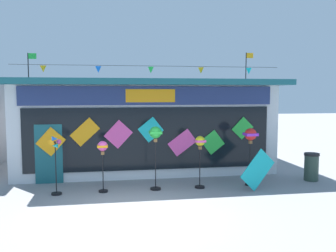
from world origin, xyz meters
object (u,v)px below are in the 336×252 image
wind_spinner_center_right (200,148)px  wind_spinner_right (250,138)px  wind_spinner_far_left (55,158)px  display_kite_on_ground (258,170)px  wind_spinner_center_left (155,138)px  wind_spinner_left (103,152)px  kite_shop_building (143,123)px  trash_bin (311,167)px

wind_spinner_center_right → wind_spinner_right: wind_spinner_right is taller
wind_spinner_far_left → display_kite_on_ground: 6.22m
wind_spinner_far_left → wind_spinner_center_right: 4.45m
wind_spinner_center_left → wind_spinner_center_right: wind_spinner_center_left is taller
wind_spinner_far_left → wind_spinner_center_left: 3.06m
wind_spinner_far_left → wind_spinner_center_right: wind_spinner_far_left is taller
display_kite_on_ground → wind_spinner_left: bearing=173.7°
kite_shop_building → wind_spinner_far_left: size_ratio=5.62×
wind_spinner_center_left → trash_bin: 5.64m
wind_spinner_center_right → trash_bin: 4.18m
trash_bin → wind_spinner_center_right: bearing=-175.5°
wind_spinner_center_left → wind_spinner_right: (3.15, 0.04, -0.05)m
wind_spinner_center_right → trash_bin: wind_spinner_center_right is taller
wind_spinner_center_right → trash_bin: (4.08, 0.32, -0.82)m
wind_spinner_center_left → display_kite_on_ground: (3.17, -0.54, -0.99)m
trash_bin → wind_spinner_center_left: bearing=-176.9°
wind_spinner_center_left → trash_bin: size_ratio=2.09×
kite_shop_building → wind_spinner_center_right: (1.41, -4.07, -0.47)m
kite_shop_building → wind_spinner_far_left: bearing=-126.2°
wind_spinner_left → trash_bin: wind_spinner_left is taller
display_kite_on_ground → kite_shop_building: bearing=124.5°
wind_spinner_center_right → wind_spinner_far_left: bearing=-179.1°
wind_spinner_left → trash_bin: (7.14, 0.31, -0.76)m
wind_spinner_left → trash_bin: bearing=2.5°
kite_shop_building → wind_spinner_center_right: size_ratio=5.93×
wind_spinner_left → display_kite_on_ground: 4.86m
wind_spinner_center_left → wind_spinner_left: bearing=-179.6°
kite_shop_building → display_kite_on_ground: (3.15, -4.59, -1.14)m
wind_spinner_right → wind_spinner_left: bearing=-179.4°
wind_spinner_right → display_kite_on_ground: size_ratio=1.58×
wind_spinner_left → display_kite_on_ground: size_ratio=1.32×
wind_spinner_left → wind_spinner_far_left: bearing=-176.7°
trash_bin → wind_spinner_far_left: bearing=-177.4°
wind_spinner_center_right → display_kite_on_ground: 1.93m
wind_spinner_center_left → display_kite_on_ground: 3.36m
wind_spinner_far_left → wind_spinner_center_left: wind_spinner_center_left is taller
wind_spinner_center_left → kite_shop_building: bearing=89.8°
wind_spinner_center_left → trash_bin: bearing=3.1°
trash_bin → wind_spinner_left: bearing=-177.5°
wind_spinner_left → wind_spinner_right: bearing=0.6°
display_kite_on_ground → wind_spinner_far_left: bearing=175.8°
kite_shop_building → wind_spinner_right: bearing=-52.0°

